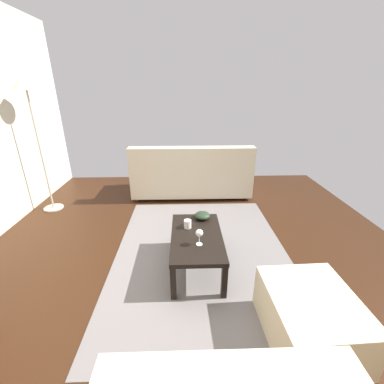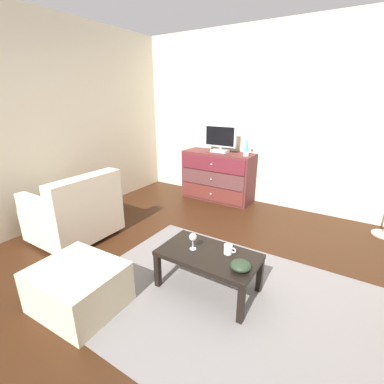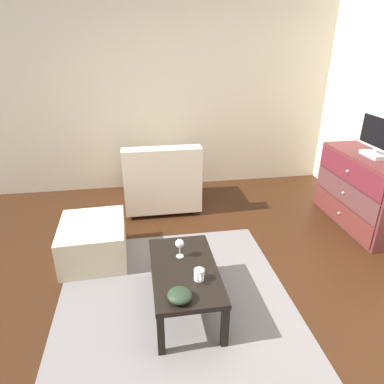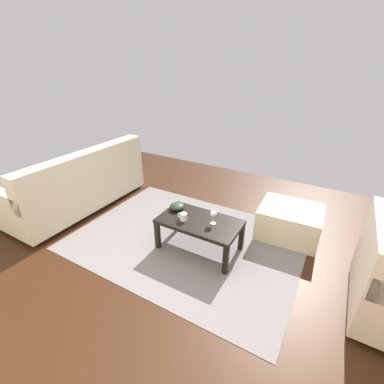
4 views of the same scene
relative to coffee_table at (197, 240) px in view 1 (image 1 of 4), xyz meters
The scene contains 9 objects.
ground_plane 0.38m from the coffee_table, 85.90° to the left, with size 5.73×5.18×0.05m, color #321A0D.
area_rug 0.39m from the coffee_table, 18.70° to the right, with size 2.60×1.90×0.01m, color slate.
coffee_table is the anchor object (origin of this frame).
wine_glass 0.23m from the coffee_table, behind, with size 0.07×0.07×0.16m.
mug 0.20m from the coffee_table, 29.35° to the left, with size 0.11×0.08×0.08m.
bowl_decorative 0.36m from the coffee_table, 13.19° to the right, with size 0.17×0.17×0.08m, color #202F1F.
couch_large 1.96m from the coffee_table, ahead, with size 0.85×1.95×0.87m.
ottoman 1.13m from the coffee_table, 136.35° to the right, with size 0.70×0.60×0.38m, color beige.
standing_lamp 2.86m from the coffee_table, 56.02° to the left, with size 0.32×0.32×1.87m.
Camera 1 is at (-2.13, -0.02, 1.72)m, focal length 23.72 mm.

